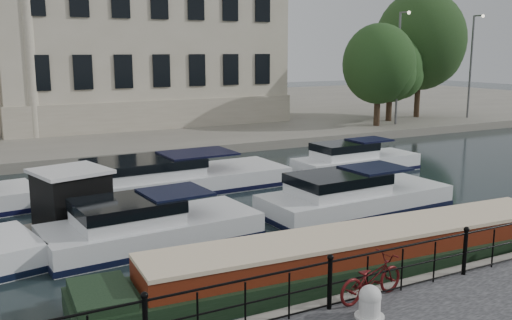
{
  "coord_description": "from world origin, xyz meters",
  "views": [
    {
      "loc": [
        -6.68,
        -11.48,
        5.97
      ],
      "look_at": [
        0.5,
        2.0,
        3.0
      ],
      "focal_mm": 40.0,
      "sensor_mm": 36.0,
      "label": 1
    }
  ],
  "objects_px": {
    "mooring_bollard": "(370,302)",
    "harbour_hut": "(72,203)",
    "bicycle": "(371,278)",
    "narrowboat": "(367,259)"
  },
  "relations": [
    {
      "from": "mooring_bollard",
      "to": "harbour_hut",
      "type": "xyz_separation_m",
      "value": [
        -3.99,
        10.46,
        0.08
      ]
    },
    {
      "from": "harbour_hut",
      "to": "bicycle",
      "type": "bearing_deg",
      "value": -79.01
    },
    {
      "from": "mooring_bollard",
      "to": "bicycle",
      "type": "bearing_deg",
      "value": 49.68
    },
    {
      "from": "narrowboat",
      "to": "harbour_hut",
      "type": "xyz_separation_m",
      "value": [
        -6.38,
        7.43,
        0.59
      ]
    },
    {
      "from": "harbour_hut",
      "to": "mooring_bollard",
      "type": "bearing_deg",
      "value": -83.23
    },
    {
      "from": "bicycle",
      "to": "harbour_hut",
      "type": "xyz_separation_m",
      "value": [
        -4.58,
        9.77,
        -0.08
      ]
    },
    {
      "from": "mooring_bollard",
      "to": "narrowboat",
      "type": "xyz_separation_m",
      "value": [
        2.38,
        3.03,
        -0.51
      ]
    },
    {
      "from": "bicycle",
      "to": "mooring_bollard",
      "type": "xyz_separation_m",
      "value": [
        -0.59,
        -0.69,
        -0.16
      ]
    },
    {
      "from": "narrowboat",
      "to": "harbour_hut",
      "type": "distance_m",
      "value": 9.81
    },
    {
      "from": "bicycle",
      "to": "mooring_bollard",
      "type": "relative_size",
      "value": 2.67
    }
  ]
}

